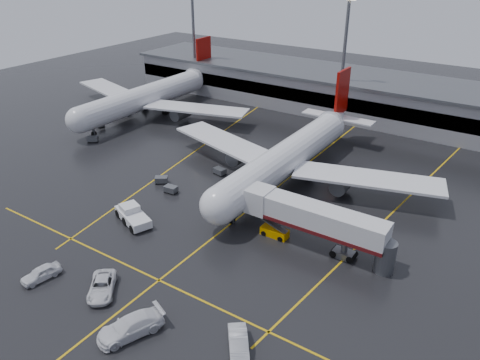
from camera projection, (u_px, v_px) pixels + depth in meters
The scene contains 22 objects.
ground at pixel (258, 202), 70.51m from camera, with size 220.00×220.00×0.00m, color black.
apron_line_centre at pixel (258, 202), 70.50m from camera, with size 0.25×90.00×0.02m, color gold.
apron_line_stop at pixel (159, 280), 54.11m from camera, with size 60.00×0.25×0.02m, color gold.
apron_line_left at pixel (195, 151), 87.79m from camera, with size 0.25×70.00×0.02m, color gold.
apron_line_right at pixel (398, 207), 69.09m from camera, with size 0.25×70.00×0.02m, color gold.
terminal at pixel (371, 97), 104.27m from camera, with size 122.00×19.00×8.60m.
light_mast_left at pixel (194, 34), 117.42m from camera, with size 3.00×1.20×25.45m.
light_mast_mid at pixel (344, 52), 97.74m from camera, with size 3.00×1.20×25.45m.
main_airliner at pixel (290, 155), 75.84m from camera, with size 48.80×45.60×14.10m.
second_airliner at pixel (150, 95), 105.44m from camera, with size 48.80×45.60×14.10m.
jet_bridge at pixel (315, 220), 58.42m from camera, with size 19.90×3.40×6.05m.
pushback_tractor at pixel (133, 216), 65.17m from camera, with size 7.22×4.95×2.39m.
belt_loader at pixel (275, 232), 62.13m from camera, with size 3.72×1.77×2.35m.
service_van_a at pixel (102, 286), 51.94m from camera, with size 2.63×5.70×1.58m, color silver.
service_van_b at pixel (130, 326), 46.26m from camera, with size 2.74×6.73×1.95m, color white.
service_van_c at pixel (239, 344), 44.38m from camera, with size 1.78×5.10×1.68m, color silver.
service_van_d at pixel (41, 273), 54.05m from camera, with size 1.83×4.54×1.55m, color white.
baggage_cart_a at pixel (171, 189), 72.93m from camera, with size 2.09×1.45×1.12m.
baggage_cart_b at pixel (161, 179), 75.85m from camera, with size 2.38×2.22×1.12m.
baggage_cart_c at pixel (220, 171), 78.71m from camera, with size 2.21×1.65×1.12m.
baggage_cart_d at pixel (100, 124), 99.23m from camera, with size 2.26×1.76×1.12m.
baggage_cart_e at pixel (93, 139), 91.63m from camera, with size 2.38×2.23×1.12m.
Camera 1 is at (31.56, -52.81, 34.71)m, focal length 35.14 mm.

